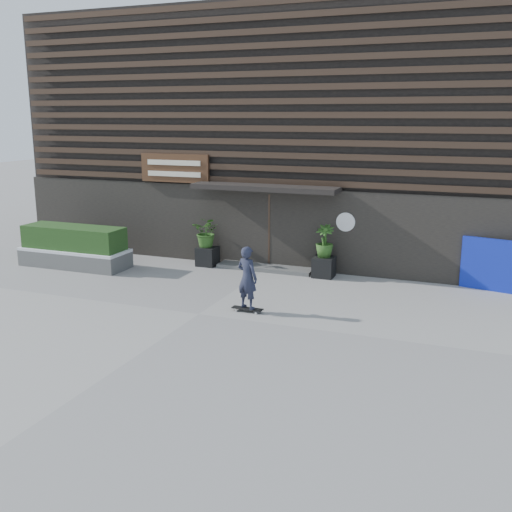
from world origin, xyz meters
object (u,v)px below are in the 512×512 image
at_px(raised_bed, 75,258).
at_px(planter_pot_right, 324,267).
at_px(planter_pot_left, 207,256).
at_px(blue_tarp, 490,265).
at_px(skateboarder, 247,278).

bearing_deg(raised_bed, planter_pot_right, 11.96).
bearing_deg(planter_pot_left, planter_pot_right, 0.00).
height_order(raised_bed, blue_tarp, blue_tarp).
bearing_deg(skateboarder, raised_bed, 162.02).
xyz_separation_m(planter_pot_right, blue_tarp, (4.54, 0.30, 0.41)).
bearing_deg(planter_pot_right, planter_pot_left, 180.00).
relative_size(planter_pot_left, planter_pot_right, 1.00).
bearing_deg(planter_pot_left, blue_tarp, 2.06).
xyz_separation_m(raised_bed, skateboarder, (6.76, -2.19, 0.60)).
distance_m(raised_bed, blue_tarp, 12.34).
bearing_deg(planter_pot_right, skateboarder, -102.97).
distance_m(planter_pot_right, skateboarder, 3.95).
bearing_deg(planter_pot_left, raised_bed, -157.15).
height_order(planter_pot_left, blue_tarp, blue_tarp).
xyz_separation_m(raised_bed, blue_tarp, (12.19, 1.92, 0.46)).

